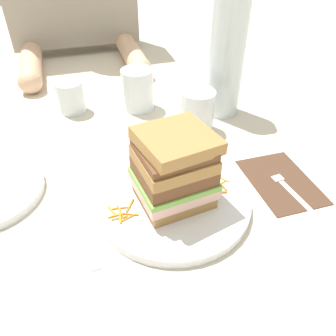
{
  "coord_description": "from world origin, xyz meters",
  "views": [
    {
      "loc": [
        -0.14,
        -0.4,
        0.41
      ],
      "look_at": [
        -0.01,
        0.02,
        0.06
      ],
      "focal_mm": 36.42,
      "sensor_mm": 36.0,
      "label": 1
    }
  ],
  "objects_px": {
    "main_plate": "(173,201)",
    "juice_glass": "(197,114)",
    "knife": "(80,224)",
    "empty_tumbler_0": "(138,90)",
    "water_bottle": "(227,52)",
    "empty_tumbler_1": "(71,97)",
    "napkin_dark": "(281,181)",
    "fork": "(289,187)",
    "sandwich": "(174,169)"
  },
  "relations": [
    {
      "from": "main_plate",
      "to": "juice_glass",
      "type": "xyz_separation_m",
      "value": [
        0.12,
        0.21,
        0.03
      ]
    },
    {
      "from": "knife",
      "to": "empty_tumbler_0",
      "type": "bearing_deg",
      "value": 63.43
    },
    {
      "from": "water_bottle",
      "to": "empty_tumbler_1",
      "type": "distance_m",
      "value": 0.37
    },
    {
      "from": "main_plate",
      "to": "napkin_dark",
      "type": "bearing_deg",
      "value": -0.06
    },
    {
      "from": "main_plate",
      "to": "empty_tumbler_1",
      "type": "xyz_separation_m",
      "value": [
        -0.14,
        0.38,
        0.03
      ]
    },
    {
      "from": "empty_tumbler_0",
      "to": "empty_tumbler_1",
      "type": "bearing_deg",
      "value": 169.11
    },
    {
      "from": "water_bottle",
      "to": "empty_tumbler_0",
      "type": "bearing_deg",
      "value": 158.34
    },
    {
      "from": "main_plate",
      "to": "napkin_dark",
      "type": "xyz_separation_m",
      "value": [
        0.21,
        -0.0,
        -0.01
      ]
    },
    {
      "from": "knife",
      "to": "empty_tumbler_0",
      "type": "height_order",
      "value": "empty_tumbler_0"
    },
    {
      "from": "napkin_dark",
      "to": "knife",
      "type": "relative_size",
      "value": 0.79
    },
    {
      "from": "main_plate",
      "to": "juice_glass",
      "type": "bearing_deg",
      "value": 60.41
    },
    {
      "from": "fork",
      "to": "water_bottle",
      "type": "distance_m",
      "value": 0.33
    },
    {
      "from": "empty_tumbler_0",
      "to": "napkin_dark",
      "type": "bearing_deg",
      "value": -61.59
    },
    {
      "from": "knife",
      "to": "water_bottle",
      "type": "height_order",
      "value": "water_bottle"
    },
    {
      "from": "napkin_dark",
      "to": "empty_tumbler_1",
      "type": "relative_size",
      "value": 2.12
    },
    {
      "from": "fork",
      "to": "empty_tumbler_1",
      "type": "xyz_separation_m",
      "value": [
        -0.35,
        0.4,
        0.03
      ]
    },
    {
      "from": "napkin_dark",
      "to": "water_bottle",
      "type": "xyz_separation_m",
      "value": [
        -0.0,
        0.27,
        0.14
      ]
    },
    {
      "from": "main_plate",
      "to": "juice_glass",
      "type": "distance_m",
      "value": 0.24
    },
    {
      "from": "fork",
      "to": "sandwich",
      "type": "bearing_deg",
      "value": 173.82
    },
    {
      "from": "water_bottle",
      "to": "empty_tumbler_0",
      "type": "xyz_separation_m",
      "value": [
        -0.19,
        0.07,
        -0.1
      ]
    },
    {
      "from": "sandwich",
      "to": "napkin_dark",
      "type": "bearing_deg",
      "value": -0.07
    },
    {
      "from": "sandwich",
      "to": "knife",
      "type": "relative_size",
      "value": 0.67
    },
    {
      "from": "sandwich",
      "to": "juice_glass",
      "type": "distance_m",
      "value": 0.24
    },
    {
      "from": "juice_glass",
      "to": "empty_tumbler_1",
      "type": "height_order",
      "value": "juice_glass"
    },
    {
      "from": "empty_tumbler_0",
      "to": "sandwich",
      "type": "bearing_deg",
      "value": -93.04
    },
    {
      "from": "main_plate",
      "to": "empty_tumbler_1",
      "type": "distance_m",
      "value": 0.4
    },
    {
      "from": "knife",
      "to": "empty_tumbler_1",
      "type": "distance_m",
      "value": 0.38
    },
    {
      "from": "juice_glass",
      "to": "empty_tumbler_0",
      "type": "bearing_deg",
      "value": 126.74
    },
    {
      "from": "water_bottle",
      "to": "empty_tumbler_1",
      "type": "relative_size",
      "value": 4.26
    },
    {
      "from": "empty_tumbler_0",
      "to": "water_bottle",
      "type": "bearing_deg",
      "value": -21.66
    },
    {
      "from": "water_bottle",
      "to": "fork",
      "type": "bearing_deg",
      "value": -89.47
    },
    {
      "from": "main_plate",
      "to": "napkin_dark",
      "type": "height_order",
      "value": "main_plate"
    },
    {
      "from": "sandwich",
      "to": "napkin_dark",
      "type": "height_order",
      "value": "sandwich"
    },
    {
      "from": "main_plate",
      "to": "water_bottle",
      "type": "height_order",
      "value": "water_bottle"
    },
    {
      "from": "sandwich",
      "to": "empty_tumbler_1",
      "type": "distance_m",
      "value": 0.4
    },
    {
      "from": "napkin_dark",
      "to": "empty_tumbler_0",
      "type": "xyz_separation_m",
      "value": [
        -0.19,
        0.35,
        0.05
      ]
    },
    {
      "from": "empty_tumbler_1",
      "to": "fork",
      "type": "bearing_deg",
      "value": -49.09
    },
    {
      "from": "main_plate",
      "to": "water_bottle",
      "type": "xyz_separation_m",
      "value": [
        0.21,
        0.27,
        0.14
      ]
    },
    {
      "from": "sandwich",
      "to": "fork",
      "type": "xyz_separation_m",
      "value": [
        0.21,
        -0.02,
        -0.07
      ]
    },
    {
      "from": "fork",
      "to": "empty_tumbler_1",
      "type": "bearing_deg",
      "value": 130.91
    },
    {
      "from": "napkin_dark",
      "to": "empty_tumbler_1",
      "type": "distance_m",
      "value": 0.51
    },
    {
      "from": "napkin_dark",
      "to": "empty_tumbler_1",
      "type": "xyz_separation_m",
      "value": [
        -0.34,
        0.38,
        0.04
      ]
    },
    {
      "from": "sandwich",
      "to": "water_bottle",
      "type": "bearing_deg",
      "value": 52.96
    },
    {
      "from": "sandwich",
      "to": "fork",
      "type": "height_order",
      "value": "sandwich"
    },
    {
      "from": "empty_tumbler_0",
      "to": "fork",
      "type": "bearing_deg",
      "value": -62.79
    },
    {
      "from": "main_plate",
      "to": "water_bottle",
      "type": "distance_m",
      "value": 0.37
    },
    {
      "from": "sandwich",
      "to": "napkin_dark",
      "type": "xyz_separation_m",
      "value": [
        0.21,
        -0.0,
        -0.08
      ]
    },
    {
      "from": "juice_glass",
      "to": "main_plate",
      "type": "bearing_deg",
      "value": -119.59
    },
    {
      "from": "napkin_dark",
      "to": "empty_tumbler_1",
      "type": "height_order",
      "value": "empty_tumbler_1"
    },
    {
      "from": "fork",
      "to": "water_bottle",
      "type": "bearing_deg",
      "value": 90.53
    }
  ]
}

